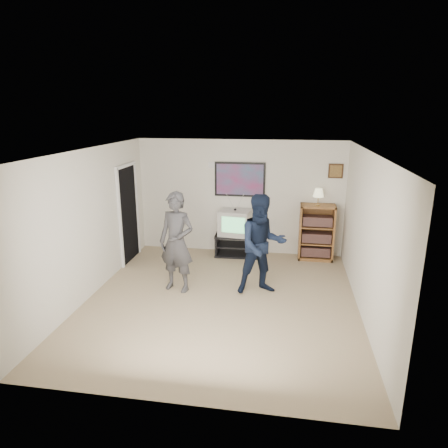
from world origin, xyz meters
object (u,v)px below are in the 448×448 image
(person_short, at_px, (262,245))
(media_stand, at_px, (237,245))
(crt_television, at_px, (235,222))
(person_tall, at_px, (177,242))
(bookshelf, at_px, (316,232))

(person_short, bearing_deg, media_stand, 91.09)
(crt_television, bearing_deg, media_stand, 6.89)
(media_stand, height_order, person_tall, person_tall)
(media_stand, bearing_deg, crt_television, 177.38)
(crt_television, xyz_separation_m, person_tall, (-0.77, -1.90, 0.14))
(person_short, bearing_deg, crt_television, 92.47)
(crt_television, distance_m, person_short, 1.91)
(media_stand, relative_size, bookshelf, 0.82)
(media_stand, distance_m, person_tall, 2.17)
(bookshelf, bearing_deg, media_stand, -178.31)
(bookshelf, bearing_deg, person_short, -119.63)
(media_stand, xyz_separation_m, bookshelf, (1.69, 0.05, 0.36))
(person_short, bearing_deg, bookshelf, 41.21)
(bookshelf, bearing_deg, crt_television, -178.36)
(bookshelf, relative_size, person_short, 0.68)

